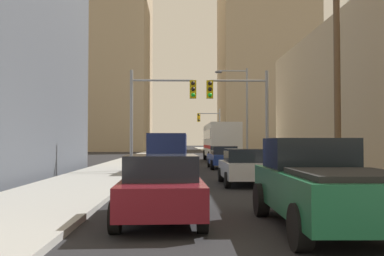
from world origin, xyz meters
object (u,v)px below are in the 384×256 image
object	(u,v)px
cargo_van_navy	(168,151)
traffic_signal_near_right	(241,104)
sedan_maroon	(162,188)
sedan_black	(174,151)
sedan_beige	(175,153)
traffic_signal_far_right	(210,124)
sedan_blue	(223,157)
traffic_signal_near_left	(160,103)
city_bus	(220,140)
sedan_silver	(244,166)
pickup_truck_green	(321,184)

from	to	relation	value
cargo_van_navy	traffic_signal_near_right	distance (m)	5.07
sedan_maroon	sedan_black	distance (m)	37.65
sedan_maroon	sedan_beige	world-z (taller)	same
traffic_signal_far_right	cargo_van_navy	bearing A→B (deg)	-98.55
sedan_blue	traffic_signal_near_left	distance (m)	6.69
sedan_black	traffic_signal_far_right	distance (m)	9.24
cargo_van_navy	traffic_signal_near_right	bearing A→B (deg)	7.75
city_bus	sedan_beige	xyz separation A→B (m)	(-4.15, 1.06, -1.16)
sedan_silver	traffic_signal_far_right	xyz separation A→B (m)	(1.19, 36.68, 3.23)
pickup_truck_green	sedan_silver	world-z (taller)	pickup_truck_green
cargo_van_navy	traffic_signal_far_right	size ratio (longest dim) A/B	0.88
pickup_truck_green	sedan_silver	bearing A→B (deg)	91.25
sedan_blue	cargo_van_navy	bearing A→B (deg)	-127.59
city_bus	traffic_signal_near_left	world-z (taller)	traffic_signal_near_left
sedan_blue	sedan_beige	size ratio (longest dim) A/B	1.01
cargo_van_navy	sedan_black	size ratio (longest dim) A/B	1.23
sedan_blue	traffic_signal_near_left	size ratio (longest dim) A/B	0.71
cargo_van_navy	traffic_signal_near_left	xyz separation A→B (m)	(-0.53, 0.57, 2.76)
sedan_beige	traffic_signal_far_right	size ratio (longest dim) A/B	0.71
city_bus	sedan_maroon	world-z (taller)	city_bus
cargo_van_navy	traffic_signal_near_right	xyz separation A→B (m)	(4.22, 0.57, 2.75)
sedan_blue	traffic_signal_far_right	size ratio (longest dim) A/B	0.71
sedan_silver	sedan_beige	size ratio (longest dim) A/B	0.99
cargo_van_navy	sedan_black	bearing A→B (deg)	89.86
traffic_signal_near_left	sedan_maroon	bearing A→B (deg)	-87.33
traffic_signal_near_right	cargo_van_navy	bearing A→B (deg)	-172.25
pickup_truck_green	sedan_blue	bearing A→B (deg)	89.86
sedan_maroon	sedan_beige	distance (m)	31.09
sedan_silver	sedan_black	size ratio (longest dim) A/B	0.99
pickup_truck_green	sedan_silver	distance (m)	9.31
sedan_black	traffic_signal_near_left	world-z (taller)	traffic_signal_near_left
pickup_truck_green	sedan_beige	world-z (taller)	pickup_truck_green
traffic_signal_near_left	cargo_van_navy	bearing A→B (deg)	-47.46
cargo_van_navy	sedan_maroon	size ratio (longest dim) A/B	1.24
sedan_silver	sedan_blue	distance (m)	11.12
traffic_signal_near_right	traffic_signal_near_left	bearing A→B (deg)	180.00
sedan_blue	traffic_signal_near_right	world-z (taller)	traffic_signal_near_right
sedan_blue	sedan_black	bearing A→B (deg)	101.06
sedan_silver	city_bus	bearing A→B (deg)	87.23
city_bus	sedan_blue	xyz separation A→B (m)	(-0.80, -10.54, -1.16)
traffic_signal_near_left	sedan_black	bearing A→B (deg)	88.50
pickup_truck_green	sedan_black	world-z (taller)	pickup_truck_green
cargo_van_navy	sedan_beige	size ratio (longest dim) A/B	1.24
sedan_black	sedan_blue	bearing A→B (deg)	-78.94
city_bus	sedan_black	distance (m)	8.85
sedan_black	traffic_signal_near_right	world-z (taller)	traffic_signal_near_right
pickup_truck_green	sedan_beige	bearing A→B (deg)	95.90
sedan_maroon	sedan_black	bearing A→B (deg)	90.20
pickup_truck_green	sedan_black	distance (m)	38.75
sedan_silver	sedan_black	world-z (taller)	same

